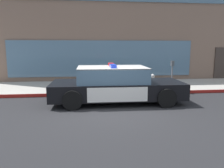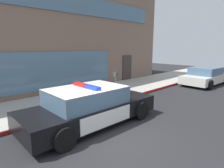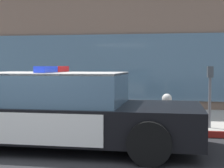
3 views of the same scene
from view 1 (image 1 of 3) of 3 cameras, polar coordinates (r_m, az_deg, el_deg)
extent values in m
plane|color=#262628|center=(7.43, -0.40, -7.09)|extent=(48.00, 48.00, 0.00)
cube|color=#B2ADA3|center=(11.53, -2.64, -0.72)|extent=(48.00, 3.52, 0.15)
cube|color=maroon|center=(9.79, -1.93, -2.56)|extent=(28.80, 0.04, 0.14)
cube|color=#7A6051|center=(17.60, 3.75, 14.48)|extent=(18.04, 8.25, 7.29)
cube|color=slate|center=(13.15, -2.49, 6.59)|extent=(10.82, 0.08, 2.10)
cube|color=#382D28|center=(15.65, 26.50, 4.61)|extent=(1.00, 0.08, 2.10)
cube|color=black|center=(8.59, 1.33, -1.38)|extent=(5.03, 2.00, 0.60)
cube|color=silver|center=(8.89, 11.64, -0.12)|extent=(1.73, 1.92, 0.05)
cube|color=silver|center=(8.52, -10.44, -0.49)|extent=(1.43, 1.91, 0.05)
cube|color=silver|center=(9.53, 0.02, -0.28)|extent=(2.10, 0.06, 0.51)
cube|color=silver|center=(7.62, 1.48, -2.79)|extent=(2.10, 0.06, 0.51)
cube|color=yellow|center=(9.55, 0.01, -0.27)|extent=(0.22, 0.02, 0.26)
cube|color=slate|center=(8.47, 0.00, 2.38)|extent=(2.63, 1.78, 0.60)
cube|color=silver|center=(8.44, 0.00, 4.33)|extent=(2.63, 1.78, 0.04)
cube|color=red|center=(8.78, -0.22, 5.06)|extent=(0.21, 0.66, 0.11)
cube|color=blue|center=(8.09, 0.24, 4.67)|extent=(0.21, 0.66, 0.11)
cylinder|color=black|center=(9.88, 10.20, -1.03)|extent=(0.68, 0.23, 0.68)
cylinder|color=black|center=(8.07, 13.93, -3.53)|extent=(0.68, 0.23, 0.68)
cylinder|color=black|center=(9.52, -9.31, -1.40)|extent=(0.68, 0.23, 0.68)
cylinder|color=black|center=(7.64, -10.20, -4.14)|extent=(0.68, 0.23, 0.68)
cylinder|color=silver|center=(10.63, 10.27, -1.05)|extent=(0.28, 0.28, 0.10)
cylinder|color=silver|center=(10.58, 10.31, 0.41)|extent=(0.19, 0.19, 0.45)
sphere|color=silver|center=(10.54, 10.36, 1.97)|extent=(0.22, 0.22, 0.22)
cylinder|color=gray|center=(10.53, 10.37, 2.39)|extent=(0.06, 0.06, 0.05)
cylinder|color=gray|center=(10.44, 10.54, 0.41)|extent=(0.09, 0.10, 0.09)
cylinder|color=gray|center=(10.72, 10.09, 0.65)|extent=(0.09, 0.10, 0.09)
cylinder|color=gray|center=(10.63, 11.08, 0.33)|extent=(0.10, 0.12, 0.12)
cylinder|color=slate|center=(10.77, 15.18, 1.60)|extent=(0.06, 0.06, 1.10)
cube|color=#474C51|center=(10.71, 15.33, 5.15)|extent=(0.12, 0.18, 0.24)
camera|label=2|loc=(4.32, -48.86, 14.96)|focal=29.85mm
camera|label=3|loc=(3.85, 46.02, -2.70)|focal=54.81mm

